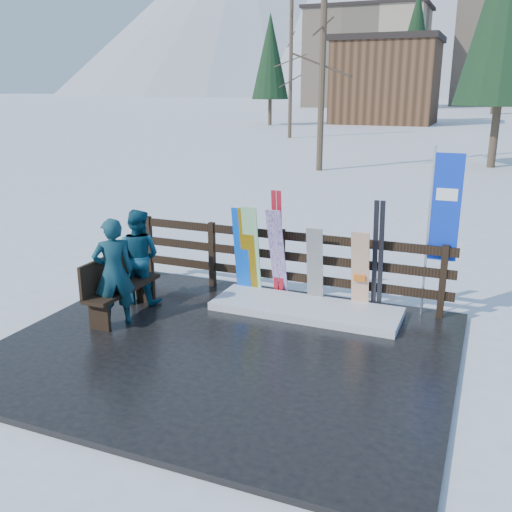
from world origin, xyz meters
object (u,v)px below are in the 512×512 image
at_px(bench, 119,283).
at_px(snowboard_2, 248,252).
at_px(person_back, 138,256).
at_px(snowboard_3, 277,254).
at_px(snowboard_4, 315,267).
at_px(snowboard_5, 360,271).
at_px(rental_flag, 441,214).
at_px(snowboard_0, 242,251).
at_px(snowboard_1, 252,252).
at_px(person_front, 114,272).

bearing_deg(bench, snowboard_2, 46.70).
bearing_deg(snowboard_2, person_back, -147.71).
bearing_deg(bench, snowboard_3, 38.18).
height_order(snowboard_2, person_back, person_back).
bearing_deg(snowboard_4, snowboard_5, 0.00).
distance_m(snowboard_3, rental_flag, 2.63).
height_order(snowboard_2, snowboard_5, snowboard_2).
height_order(snowboard_0, snowboard_3, snowboard_3).
height_order(snowboard_4, snowboard_5, snowboard_5).
relative_size(snowboard_1, rental_flag, 0.60).
xyz_separation_m(snowboard_2, snowboard_4, (1.16, 0.00, -0.12)).
xyz_separation_m(snowboard_1, person_back, (-1.59, -0.96, 0.00)).
height_order(snowboard_1, snowboard_3, snowboard_3).
distance_m(rental_flag, person_front, 4.90).
bearing_deg(snowboard_2, snowboard_0, 180.00).
relative_size(bench, snowboard_4, 1.15).
height_order(snowboard_2, rental_flag, rental_flag).
height_order(snowboard_4, person_front, person_front).
distance_m(bench, snowboard_2, 2.18).
bearing_deg(bench, person_front, -62.95).
xyz_separation_m(snowboard_1, snowboard_5, (1.83, 0.00, -0.12)).
xyz_separation_m(snowboard_4, person_front, (-2.49, -1.90, 0.16)).
bearing_deg(snowboard_2, rental_flag, 5.15).
bearing_deg(person_front, bench, -107.68).
height_order(bench, snowboard_5, snowboard_5).
bearing_deg(rental_flag, snowboard_0, -175.05).
relative_size(snowboard_5, person_front, 0.83).
xyz_separation_m(snowboard_5, person_front, (-3.22, -1.90, 0.15)).
distance_m(bench, person_back, 0.67).
relative_size(snowboard_0, snowboard_4, 1.18).
height_order(snowboard_0, rental_flag, rental_flag).
bearing_deg(snowboard_2, person_front, -124.93).
bearing_deg(person_back, snowboard_5, -170.00).
relative_size(snowboard_0, person_front, 0.95).
distance_m(snowboard_0, snowboard_5, 2.02).
bearing_deg(bench, snowboard_4, 30.78).
relative_size(snowboard_1, snowboard_5, 1.17).
bearing_deg(person_front, snowboard_5, 165.78).
height_order(snowboard_0, snowboard_1, snowboard_1).
height_order(snowboard_1, snowboard_4, snowboard_1).
height_order(bench, person_front, person_front).
height_order(snowboard_0, snowboard_5, snowboard_0).
bearing_deg(snowboard_1, person_front, -126.15).
xyz_separation_m(snowboard_1, snowboard_4, (1.10, -0.00, -0.13)).
xyz_separation_m(bench, snowboard_0, (1.37, 1.58, 0.25)).
height_order(snowboard_2, snowboard_3, snowboard_3).
bearing_deg(snowboard_0, person_back, -145.55).
height_order(rental_flag, person_back, rental_flag).
height_order(snowboard_2, snowboard_4, snowboard_2).
xyz_separation_m(snowboard_0, snowboard_2, (0.12, -0.00, 0.00)).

